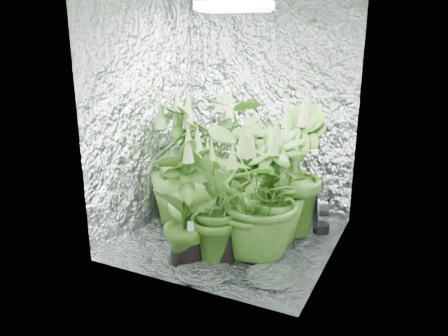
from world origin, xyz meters
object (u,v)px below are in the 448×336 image
(grow_lamp, at_px, (234,5))
(plant_f, at_px, (186,201))
(plant_c, at_px, (293,172))
(plant_b, at_px, (253,168))
(circulation_fan, at_px, (318,216))
(plant_a, at_px, (228,150))
(plant_e, at_px, (256,196))
(plant_g, at_px, (218,208))
(plant_d, at_px, (185,166))
(plant_h, at_px, (272,190))

(grow_lamp, bearing_deg, plant_f, -106.23)
(plant_c, bearing_deg, plant_f, -122.74)
(plant_b, height_order, circulation_fan, plant_b)
(plant_a, height_order, circulation_fan, plant_a)
(plant_b, bearing_deg, plant_a, 180.00)
(plant_a, distance_m, plant_e, 1.07)
(plant_c, bearing_deg, plant_g, -115.49)
(plant_e, distance_m, plant_g, 0.29)
(plant_a, relative_size, plant_f, 1.16)
(grow_lamp, height_order, plant_e, grow_lamp)
(plant_a, height_order, plant_e, plant_a)
(plant_e, bearing_deg, plant_b, 113.59)
(plant_f, bearing_deg, grow_lamp, 73.77)
(plant_d, height_order, plant_e, plant_d)
(grow_lamp, height_order, plant_g, grow_lamp)
(grow_lamp, height_order, plant_c, grow_lamp)
(plant_f, relative_size, plant_h, 1.02)
(grow_lamp, distance_m, plant_d, 1.37)
(plant_c, bearing_deg, plant_e, -101.22)
(plant_d, bearing_deg, plant_f, -58.94)
(plant_e, bearing_deg, grow_lamp, 142.72)
(plant_f, xyz_separation_m, plant_h, (0.46, 0.53, -0.02))
(plant_g, bearing_deg, plant_e, 35.58)
(grow_lamp, xyz_separation_m, plant_e, (0.28, -0.21, -1.34))
(plant_b, relative_size, plant_d, 0.80)
(plant_e, height_order, plant_f, plant_e)
(plant_b, relative_size, plant_h, 0.95)
(plant_c, relative_size, plant_d, 0.98)
(plant_c, bearing_deg, circulation_fan, 23.94)
(plant_d, relative_size, plant_g, 1.30)
(grow_lamp, relative_size, plant_e, 0.44)
(plant_b, xyz_separation_m, plant_h, (0.41, -0.61, 0.03))
(plant_c, relative_size, circulation_fan, 3.31)
(grow_lamp, xyz_separation_m, circulation_fan, (0.60, 0.43, -1.68))
(plant_h, relative_size, circulation_fan, 2.86)
(plant_d, bearing_deg, plant_a, 77.05)
(plant_e, relative_size, plant_g, 1.24)
(plant_a, bearing_deg, plant_g, -68.43)
(plant_a, bearing_deg, plant_f, -79.65)
(plant_d, xyz_separation_m, plant_h, (0.80, -0.03, -0.09))
(plant_c, distance_m, circulation_fan, 0.46)
(plant_d, bearing_deg, plant_e, -20.06)
(grow_lamp, xyz_separation_m, plant_a, (-0.35, 0.64, -1.26))
(plant_a, height_order, plant_h, plant_a)
(circulation_fan, bearing_deg, plant_a, 143.68)
(plant_a, relative_size, plant_h, 1.18)
(plant_g, bearing_deg, plant_h, 57.05)
(plant_e, height_order, plant_h, plant_e)
(plant_c, bearing_deg, plant_a, 157.50)
(plant_g, bearing_deg, circulation_fan, 55.53)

